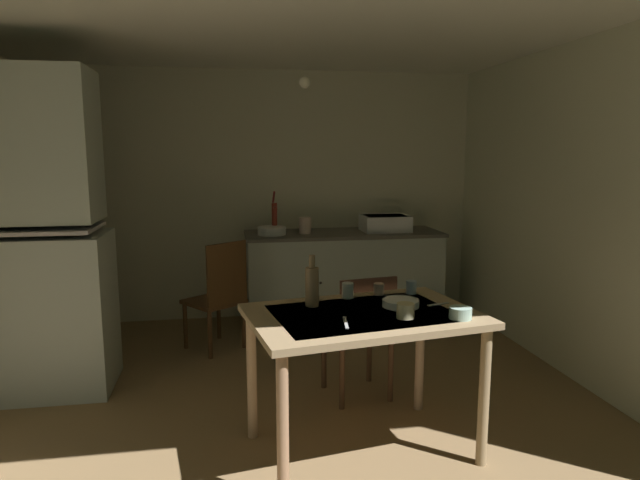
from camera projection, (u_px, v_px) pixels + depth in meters
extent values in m
plane|color=olive|center=(278.00, 387.00, 3.84)|extent=(5.19, 5.19, 0.00)
cube|color=beige|center=(259.00, 196.00, 5.38)|extent=(4.29, 0.10, 2.38)
cube|color=beige|center=(570.00, 211.00, 4.01)|extent=(0.10, 3.56, 2.38)
cube|color=silver|center=(273.00, 20.00, 3.45)|extent=(4.29, 3.56, 0.10)
cube|color=#AEB5A9|center=(37.00, 314.00, 3.71)|extent=(0.95, 0.59, 1.07)
cube|color=#AEB6A8|center=(23.00, 146.00, 3.54)|extent=(0.88, 0.50, 0.99)
cube|color=#B2A9AC|center=(28.00, 229.00, 3.59)|extent=(0.86, 0.53, 0.02)
cube|color=#AEB5A9|center=(343.00, 278.00, 5.27)|extent=(1.81, 0.60, 0.84)
cube|color=#58534A|center=(343.00, 234.00, 5.20)|extent=(1.84, 0.63, 0.03)
sphere|color=#2D2823|center=(321.00, 283.00, 4.91)|extent=(0.02, 0.02, 0.02)
cube|color=white|center=(385.00, 223.00, 5.25)|extent=(0.44, 0.34, 0.15)
cube|color=black|center=(385.00, 216.00, 5.24)|extent=(0.38, 0.28, 0.01)
cylinder|color=maroon|center=(275.00, 218.00, 5.12)|extent=(0.05, 0.05, 0.28)
cylinder|color=maroon|center=(275.00, 208.00, 5.03)|extent=(0.03, 0.12, 0.03)
cylinder|color=#A42E29|center=(274.00, 197.00, 5.14)|extent=(0.02, 0.16, 0.12)
cylinder|color=white|center=(272.00, 231.00, 5.03)|extent=(0.26, 0.26, 0.07)
cylinder|color=beige|center=(305.00, 225.00, 5.10)|extent=(0.11, 0.11, 0.15)
cube|color=#A2865F|center=(363.00, 316.00, 2.90)|extent=(1.30, 0.97, 0.04)
cube|color=white|center=(363.00, 313.00, 2.90)|extent=(1.01, 0.75, 0.00)
cylinder|color=#A97E5C|center=(283.00, 431.00, 2.48)|extent=(0.06, 0.06, 0.74)
cylinder|color=#9E845D|center=(484.00, 397.00, 2.83)|extent=(0.06, 0.06, 0.74)
cylinder|color=tan|center=(252.00, 375.00, 3.11)|extent=(0.06, 0.06, 0.74)
cylinder|color=tan|center=(420.00, 353.00, 3.45)|extent=(0.06, 0.06, 0.74)
cube|color=#4F3320|center=(357.00, 335.00, 3.66)|extent=(0.46, 0.46, 0.03)
cube|color=#4C2F24|center=(369.00, 310.00, 3.45)|extent=(0.38, 0.09, 0.41)
cylinder|color=#4F3320|center=(369.00, 354.00, 3.90)|extent=(0.04, 0.04, 0.40)
cylinder|color=#4F3320|center=(324.00, 360.00, 3.79)|extent=(0.04, 0.04, 0.40)
cylinder|color=#4F3320|center=(391.00, 372.00, 3.59)|extent=(0.04, 0.04, 0.40)
cylinder|color=#4F3320|center=(342.00, 379.00, 3.48)|extent=(0.04, 0.04, 0.40)
cube|color=#4E2F18|center=(214.00, 301.00, 4.53)|extent=(0.56, 0.56, 0.03)
cube|color=#513318|center=(227.00, 273.00, 4.37)|extent=(0.32, 0.25, 0.49)
cylinder|color=#4E2F18|center=(219.00, 317.00, 4.80)|extent=(0.04, 0.04, 0.38)
cylinder|color=#4E2F18|center=(185.00, 326.00, 4.56)|extent=(0.04, 0.04, 0.38)
cylinder|color=#4E2F18|center=(244.00, 325.00, 4.58)|extent=(0.04, 0.04, 0.38)
cylinder|color=#4E2F18|center=(210.00, 335.00, 4.33)|extent=(0.04, 0.04, 0.38)
cylinder|color=#ADD1C1|center=(460.00, 313.00, 2.79)|extent=(0.11, 0.11, 0.06)
cylinder|color=white|center=(401.00, 303.00, 3.02)|extent=(0.20, 0.20, 0.04)
cylinder|color=white|center=(348.00, 290.00, 3.19)|extent=(0.07, 0.07, 0.09)
cylinder|color=tan|center=(379.00, 289.00, 3.26)|extent=(0.06, 0.06, 0.07)
cylinder|color=#9EB2C6|center=(411.00, 287.00, 3.28)|extent=(0.06, 0.06, 0.08)
cylinder|color=beige|center=(405.00, 311.00, 2.80)|extent=(0.09, 0.09, 0.08)
cylinder|color=olive|center=(312.00, 287.00, 3.02)|extent=(0.07, 0.07, 0.21)
cylinder|color=olive|center=(312.00, 261.00, 2.99)|extent=(0.03, 0.03, 0.07)
cube|color=silver|center=(346.00, 323.00, 2.73)|extent=(0.04, 0.19, 0.00)
cube|color=beige|center=(398.00, 297.00, 3.20)|extent=(0.12, 0.10, 0.00)
cube|color=beige|center=(438.00, 304.00, 3.06)|extent=(0.14, 0.06, 0.00)
sphere|color=#F9EFCC|center=(305.00, 83.00, 3.83)|extent=(0.08, 0.08, 0.08)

